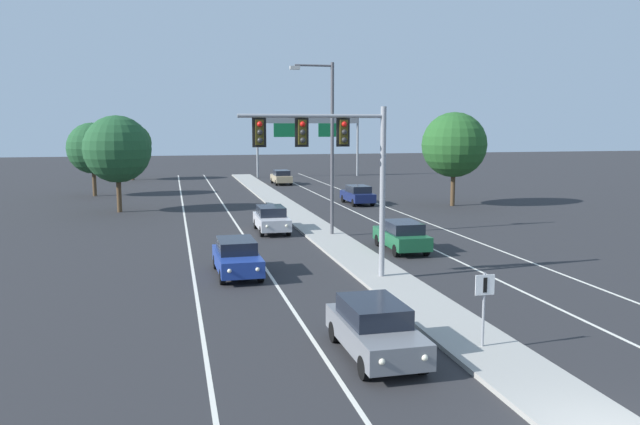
{
  "coord_description": "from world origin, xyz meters",
  "views": [
    {
      "loc": [
        -8.79,
        -10.56,
        6.61
      ],
      "look_at": [
        -3.2,
        13.5,
        3.2
      ],
      "focal_mm": 35.89,
      "sensor_mm": 36.0,
      "label": 1
    }
  ],
  "objects_px": {
    "car_oncoming_silver": "(271,219)",
    "overhead_signal_mast": "(335,153)",
    "car_oncoming_grey": "(375,328)",
    "car_receding_navy": "(358,194)",
    "car_receding_green": "(402,235)",
    "tree_far_left_c": "(132,143)",
    "highway_sign_gantry": "(308,128)",
    "car_oncoming_blue": "(237,257)",
    "street_lamp_median": "(328,139)",
    "median_sign_post": "(484,299)",
    "car_receding_tan": "(281,177)",
    "tree_far_left_b": "(93,148)",
    "tree_far_right_a": "(454,145)",
    "tree_far_left_a": "(117,149)"
  },
  "relations": [
    {
      "from": "tree_far_left_b",
      "to": "tree_far_left_c",
      "type": "distance_m",
      "value": 17.52
    },
    {
      "from": "car_receding_green",
      "to": "car_receding_navy",
      "type": "relative_size",
      "value": 1.0
    },
    {
      "from": "car_oncoming_blue",
      "to": "tree_far_left_b",
      "type": "xyz_separation_m",
      "value": [
        -9.73,
        34.57,
        3.62
      ]
    },
    {
      "from": "car_receding_navy",
      "to": "highway_sign_gantry",
      "type": "xyz_separation_m",
      "value": [
        1.95,
        28.79,
        5.34
      ]
    },
    {
      "from": "tree_far_left_c",
      "to": "car_receding_navy",
      "type": "bearing_deg",
      "value": -55.75
    },
    {
      "from": "car_receding_green",
      "to": "car_receding_tan",
      "type": "bearing_deg",
      "value": 89.76
    },
    {
      "from": "overhead_signal_mast",
      "to": "car_receding_green",
      "type": "bearing_deg",
      "value": 48.21
    },
    {
      "from": "car_receding_green",
      "to": "tree_far_left_c",
      "type": "distance_m",
      "value": 51.18
    },
    {
      "from": "car_receding_green",
      "to": "car_oncoming_blue",
      "type": "bearing_deg",
      "value": -158.66
    },
    {
      "from": "car_oncoming_grey",
      "to": "overhead_signal_mast",
      "type": "bearing_deg",
      "value": 83.21
    },
    {
      "from": "car_receding_navy",
      "to": "tree_far_left_a",
      "type": "distance_m",
      "value": 19.41
    },
    {
      "from": "car_receding_green",
      "to": "tree_far_right_a",
      "type": "distance_m",
      "value": 20.37
    },
    {
      "from": "car_oncoming_grey",
      "to": "car_oncoming_silver",
      "type": "distance_m",
      "value": 21.91
    },
    {
      "from": "median_sign_post",
      "to": "car_receding_green",
      "type": "distance_m",
      "value": 15.08
    },
    {
      "from": "car_receding_tan",
      "to": "overhead_signal_mast",
      "type": "bearing_deg",
      "value": -96.78
    },
    {
      "from": "car_oncoming_silver",
      "to": "car_receding_navy",
      "type": "height_order",
      "value": "same"
    },
    {
      "from": "car_receding_green",
      "to": "car_receding_tan",
      "type": "relative_size",
      "value": 1.0
    },
    {
      "from": "car_receding_tan",
      "to": "tree_far_right_a",
      "type": "relative_size",
      "value": 0.59
    },
    {
      "from": "car_oncoming_grey",
      "to": "car_receding_navy",
      "type": "height_order",
      "value": "same"
    },
    {
      "from": "car_receding_navy",
      "to": "car_receding_tan",
      "type": "xyz_separation_m",
      "value": [
        -3.2,
        19.16,
        0.0
      ]
    },
    {
      "from": "median_sign_post",
      "to": "tree_far_left_a",
      "type": "xyz_separation_m",
      "value": [
        -12.7,
        33.83,
        3.18
      ]
    },
    {
      "from": "median_sign_post",
      "to": "car_receding_green",
      "type": "xyz_separation_m",
      "value": [
        2.94,
        14.77,
        -0.77
      ]
    },
    {
      "from": "median_sign_post",
      "to": "highway_sign_gantry",
      "type": "xyz_separation_m",
      "value": [
        8.25,
        63.15,
        4.58
      ]
    },
    {
      "from": "median_sign_post",
      "to": "tree_far_left_b",
      "type": "distance_m",
      "value": 48.55
    },
    {
      "from": "median_sign_post",
      "to": "car_oncoming_blue",
      "type": "xyz_separation_m",
      "value": [
        -6.06,
        11.26,
        -0.77
      ]
    },
    {
      "from": "street_lamp_median",
      "to": "tree_far_left_c",
      "type": "distance_m",
      "value": 45.38
    },
    {
      "from": "car_oncoming_silver",
      "to": "overhead_signal_mast",
      "type": "bearing_deg",
      "value": -87.18
    },
    {
      "from": "car_oncoming_blue",
      "to": "tree_far_left_a",
      "type": "distance_m",
      "value": 23.86
    },
    {
      "from": "median_sign_post",
      "to": "car_oncoming_grey",
      "type": "relative_size",
      "value": 0.49
    },
    {
      "from": "overhead_signal_mast",
      "to": "tree_far_right_a",
      "type": "distance_m",
      "value": 27.56
    },
    {
      "from": "car_oncoming_silver",
      "to": "tree_far_left_b",
      "type": "xyz_separation_m",
      "value": [
        -12.96,
        23.59,
        3.62
      ]
    },
    {
      "from": "overhead_signal_mast",
      "to": "car_receding_tan",
      "type": "xyz_separation_m",
      "value": [
        5.28,
        44.47,
        -4.61
      ]
    },
    {
      "from": "median_sign_post",
      "to": "car_receding_navy",
      "type": "distance_m",
      "value": 34.93
    },
    {
      "from": "highway_sign_gantry",
      "to": "tree_far_right_a",
      "type": "relative_size",
      "value": 1.74
    },
    {
      "from": "overhead_signal_mast",
      "to": "car_receding_navy",
      "type": "xyz_separation_m",
      "value": [
        8.48,
        25.31,
        -4.61
      ]
    },
    {
      "from": "overhead_signal_mast",
      "to": "tree_far_right_a",
      "type": "height_order",
      "value": "tree_far_right_a"
    },
    {
      "from": "overhead_signal_mast",
      "to": "highway_sign_gantry",
      "type": "bearing_deg",
      "value": 79.09
    },
    {
      "from": "median_sign_post",
      "to": "car_receding_tan",
      "type": "bearing_deg",
      "value": 86.68
    },
    {
      "from": "car_oncoming_grey",
      "to": "highway_sign_gantry",
      "type": "relative_size",
      "value": 0.34
    },
    {
      "from": "tree_far_left_b",
      "to": "tree_far_left_a",
      "type": "xyz_separation_m",
      "value": [
        3.09,
        -12.0,
        0.33
      ]
    },
    {
      "from": "tree_far_right_a",
      "to": "overhead_signal_mast",
      "type": "bearing_deg",
      "value": -124.91
    },
    {
      "from": "overhead_signal_mast",
      "to": "car_oncoming_blue",
      "type": "distance_m",
      "value": 6.42
    },
    {
      "from": "car_oncoming_silver",
      "to": "tree_far_left_a",
      "type": "relative_size",
      "value": 0.61
    },
    {
      "from": "car_receding_navy",
      "to": "car_oncoming_blue",
      "type": "bearing_deg",
      "value": -118.16
    },
    {
      "from": "car_oncoming_blue",
      "to": "overhead_signal_mast",
      "type": "bearing_deg",
      "value": -29.74
    },
    {
      "from": "street_lamp_median",
      "to": "car_receding_navy",
      "type": "relative_size",
      "value": 2.22
    },
    {
      "from": "median_sign_post",
      "to": "car_receding_green",
      "type": "height_order",
      "value": "median_sign_post"
    },
    {
      "from": "street_lamp_median",
      "to": "highway_sign_gantry",
      "type": "xyz_separation_m",
      "value": [
        8.03,
        43.27,
        0.37
      ]
    },
    {
      "from": "street_lamp_median",
      "to": "car_oncoming_silver",
      "type": "bearing_deg",
      "value": 142.34
    },
    {
      "from": "car_receding_green",
      "to": "tree_far_left_b",
      "type": "relative_size",
      "value": 0.66
    }
  ]
}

